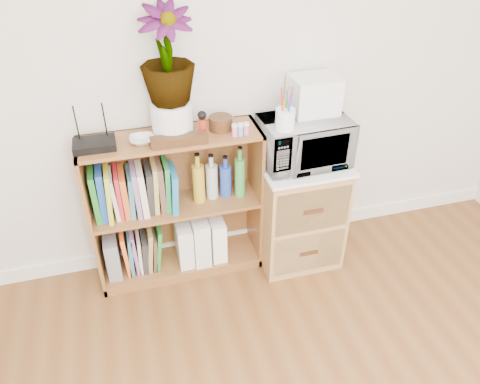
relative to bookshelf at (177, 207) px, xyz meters
name	(u,v)px	position (x,y,z in m)	size (l,w,h in m)	color
skirting_board	(229,237)	(0.35, 0.14, -0.42)	(4.00, 0.02, 0.10)	white
bookshelf	(177,207)	(0.00, 0.00, 0.00)	(1.00, 0.30, 0.95)	brown
wicker_unit	(297,211)	(0.75, -0.08, -0.12)	(0.50, 0.45, 0.70)	#9E7542
microwave	(304,141)	(0.75, -0.08, 0.38)	(0.49, 0.33, 0.27)	silver
pen_cup	(285,119)	(0.60, -0.16, 0.58)	(0.10, 0.10, 0.12)	white
small_appliance	(314,95)	(0.83, 0.00, 0.62)	(0.26, 0.22, 0.21)	white
router	(94,144)	(-0.39, -0.02, 0.49)	(0.22, 0.15, 0.04)	black
white_bowl	(142,140)	(-0.15, -0.03, 0.49)	(0.13, 0.13, 0.03)	silver
plant_pot	(172,118)	(0.02, 0.02, 0.57)	(0.22, 0.22, 0.19)	silver
potted_plant	(167,55)	(0.02, 0.02, 0.91)	(0.28, 0.28, 0.49)	#2E7431
trinket_box	(179,140)	(0.04, -0.10, 0.50)	(0.30, 0.07, 0.05)	#331F0E
kokeshi_doll	(203,127)	(0.17, -0.04, 0.52)	(0.04, 0.04, 0.10)	maroon
wooden_bowl	(221,123)	(0.28, 0.01, 0.51)	(0.13, 0.13, 0.08)	#3D2410
paint_jars	(240,131)	(0.37, -0.09, 0.50)	(0.10, 0.04, 0.05)	pink
file_box	(113,254)	(-0.42, 0.00, -0.27)	(0.08, 0.21, 0.27)	gray
magazine_holder_left	(184,241)	(0.02, -0.01, -0.26)	(0.09, 0.23, 0.29)	silver
magazine_holder_mid	(199,236)	(0.12, -0.01, -0.25)	(0.10, 0.25, 0.32)	silver
magazine_holder_right	(216,236)	(0.23, -0.01, -0.26)	(0.09, 0.23, 0.28)	white
cookbooks	(134,190)	(-0.23, 0.00, 0.17)	(0.47, 0.20, 0.31)	#217D27
liquor_bottles	(232,174)	(0.35, 0.00, 0.17)	(0.48, 0.07, 0.32)	gold
lower_books	(141,249)	(-0.24, 0.00, -0.27)	(0.25, 0.19, 0.30)	orange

